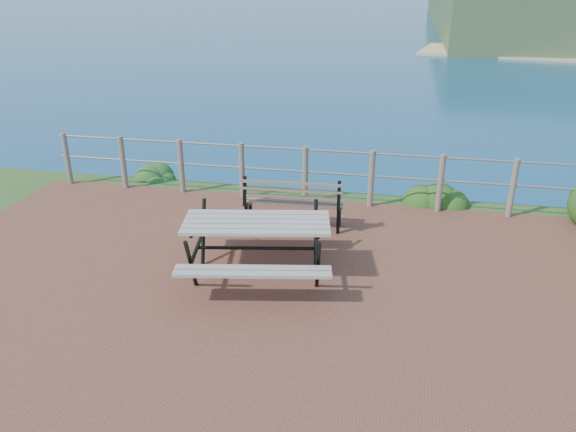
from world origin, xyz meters
name	(u,v)px	position (x,y,z in m)	size (l,w,h in m)	color
ground	(258,299)	(0.00, 0.00, 0.00)	(10.00, 7.00, 0.12)	brown
safety_railing	(305,171)	(0.00, 3.35, 0.57)	(9.40, 0.10, 1.00)	#6B5B4C
picnic_table	(257,243)	(-0.15, 0.55, 0.51)	(1.99, 1.61, 0.79)	#A49D93
park_bench	(293,194)	(0.01, 2.21, 0.58)	(1.59, 0.48, 0.88)	brown
shrub_lip_west	(159,179)	(-3.07, 4.01, 0.00)	(0.66, 0.66, 0.35)	#1E491B
shrub_lip_east	(436,201)	(2.29, 3.89, 0.00)	(0.81, 0.81, 0.57)	#204916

